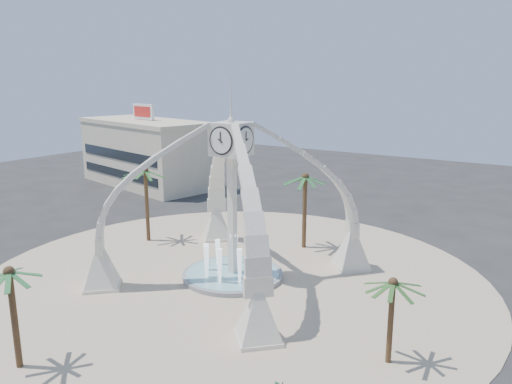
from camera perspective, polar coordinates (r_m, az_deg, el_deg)
The scene contains 9 objects.
ground at distance 40.37m, azimuth -2.67°, elevation -9.71°, with size 140.00×140.00×0.00m, color #282828.
plaza at distance 40.35m, azimuth -2.67°, elevation -9.67°, with size 40.00×40.00×0.06m, color tan.
clock_tower at distance 38.35m, azimuth -2.77°, elevation -0.71°, with size 17.94×17.94×16.30m.
fountain at distance 40.26m, azimuth -2.67°, elevation -9.33°, with size 8.00×8.00×3.62m.
building_nw at distance 75.81m, azimuth -12.53°, elevation 4.45°, with size 23.75×13.73×11.90m.
palm_east at distance 28.17m, azimuth 15.39°, elevation -10.06°, with size 3.97×3.97×5.43m.
palm_west at distance 48.37m, azimuth -12.54°, elevation 2.29°, with size 4.41×4.41×7.75m.
palm_north at distance 45.47m, azimuth 5.65°, elevation 1.64°, with size 4.74×4.74×7.60m.
palm_south at distance 29.48m, azimuth -26.39°, elevation -8.32°, with size 4.00×4.00×6.29m.
Camera 1 is at (22.10, -30.04, 15.45)m, focal length 35.00 mm.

